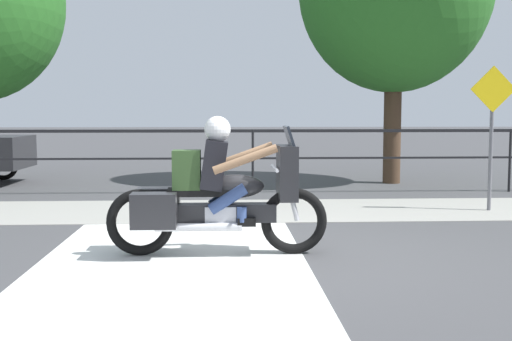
{
  "coord_description": "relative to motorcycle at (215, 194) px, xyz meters",
  "views": [
    {
      "loc": [
        -0.57,
        -6.8,
        1.58
      ],
      "look_at": [
        -0.19,
        0.71,
        0.89
      ],
      "focal_mm": 45.0,
      "sensor_mm": 36.0,
      "label": 1
    }
  ],
  "objects": [
    {
      "name": "crosswalk_band",
      "position": [
        -0.45,
        -0.43,
        -0.68
      ],
      "size": [
        2.83,
        6.0,
        0.01
      ],
      "primitive_type": "cube",
      "color": "silver",
      "rests_on": "ground"
    },
    {
      "name": "fence_railing",
      "position": [
        0.66,
        5.35,
        0.29
      ],
      "size": [
        36.0,
        0.05,
        1.25
      ],
      "color": "black",
      "rests_on": "ground"
    },
    {
      "name": "ground_plane",
      "position": [
        0.66,
        -0.23,
        -0.68
      ],
      "size": [
        120.0,
        120.0,
        0.0
      ],
      "primitive_type": "plane",
      "color": "#424244"
    },
    {
      "name": "street_sign",
      "position": [
        4.35,
        2.94,
        0.77
      ],
      "size": [
        0.73,
        0.06,
        2.3
      ],
      "color": "slate",
      "rests_on": "ground"
    },
    {
      "name": "motorcycle",
      "position": [
        0.0,
        0.0,
        0.0
      ],
      "size": [
        2.45,
        0.76,
        1.54
      ],
      "rotation": [
        0.0,
        0.0,
        -0.05
      ],
      "color": "black",
      "rests_on": "ground"
    },
    {
      "name": "sidewalk_band",
      "position": [
        0.66,
        3.17,
        -0.68
      ],
      "size": [
        44.0,
        2.4,
        0.01
      ],
      "primitive_type": "cube",
      "color": "#99968E",
      "rests_on": "ground"
    }
  ]
}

